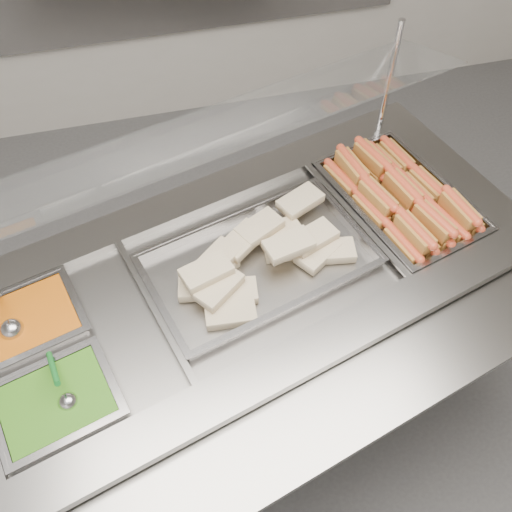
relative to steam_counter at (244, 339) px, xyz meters
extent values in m
plane|color=#505053|center=(-0.10, -0.43, -0.47)|extent=(6.00, 6.00, 0.00)
cube|color=gray|center=(0.00, 0.00, -0.01)|extent=(2.02, 1.26, 0.91)
cube|color=gray|center=(0.10, -0.35, 0.46)|extent=(1.92, 0.66, 0.03)
cube|color=gray|center=(-0.10, 0.35, 0.46)|extent=(1.92, 0.66, 0.03)
cube|color=gray|center=(0.88, 0.25, 0.46)|extent=(0.29, 0.61, 0.03)
cube|color=black|center=(0.00, 0.00, 0.34)|extent=(1.78, 1.03, 0.02)
cube|color=gray|center=(0.43, 0.12, 0.47)|extent=(0.18, 0.58, 0.01)
cube|color=gray|center=(-0.30, -0.08, 0.47)|extent=(0.18, 0.58, 0.01)
cube|color=gray|center=(0.14, -0.52, 0.42)|extent=(1.88, 0.76, 0.02)
cylinder|color=silver|center=(0.69, 0.54, 0.70)|extent=(0.02, 0.02, 0.46)
cube|color=silver|center=(-0.06, 0.21, 0.87)|extent=(1.74, 0.76, 0.09)
cube|color=#B5430A|center=(-0.69, -0.04, 0.43)|extent=(0.34, 0.30, 0.09)
cube|color=#186510|center=(-0.61, -0.33, 0.43)|extent=(0.34, 0.30, 0.09)
cube|color=#8E5F1D|center=(0.55, -0.04, 0.45)|extent=(0.09, 0.16, 0.05)
cylinder|color=#BA3321|center=(0.55, -0.04, 0.47)|extent=(0.07, 0.17, 0.03)
cube|color=#8E5F1D|center=(0.50, 0.14, 0.45)|extent=(0.10, 0.17, 0.05)
cylinder|color=#BA3321|center=(0.50, 0.14, 0.47)|extent=(0.08, 0.17, 0.03)
cube|color=#8E5F1D|center=(0.45, 0.32, 0.45)|extent=(0.10, 0.17, 0.05)
cylinder|color=#BA3321|center=(0.45, 0.32, 0.47)|extent=(0.08, 0.17, 0.03)
cube|color=#8E5F1D|center=(0.61, -0.02, 0.45)|extent=(0.09, 0.16, 0.05)
cylinder|color=#BA3321|center=(0.61, -0.02, 0.47)|extent=(0.07, 0.17, 0.03)
cube|color=#8E5F1D|center=(0.56, 0.16, 0.45)|extent=(0.10, 0.17, 0.05)
cylinder|color=#BA3321|center=(0.56, 0.16, 0.47)|extent=(0.08, 0.17, 0.03)
cube|color=#8E5F1D|center=(0.51, 0.33, 0.45)|extent=(0.09, 0.17, 0.05)
cylinder|color=#BA3321|center=(0.51, 0.33, 0.47)|extent=(0.08, 0.17, 0.03)
cube|color=#8E5F1D|center=(0.68, 0.00, 0.45)|extent=(0.10, 0.17, 0.05)
cylinder|color=#BA3321|center=(0.68, 0.00, 0.47)|extent=(0.08, 0.17, 0.03)
cube|color=#8E5F1D|center=(0.63, 0.18, 0.45)|extent=(0.09, 0.16, 0.05)
cylinder|color=#BA3321|center=(0.63, 0.18, 0.47)|extent=(0.07, 0.17, 0.03)
cube|color=#8E5F1D|center=(0.58, 0.35, 0.45)|extent=(0.09, 0.16, 0.05)
cylinder|color=#BA3321|center=(0.58, 0.35, 0.47)|extent=(0.08, 0.17, 0.03)
cube|color=#8E5F1D|center=(0.74, 0.02, 0.45)|extent=(0.10, 0.17, 0.05)
cylinder|color=#BA3321|center=(0.74, 0.02, 0.47)|extent=(0.08, 0.17, 0.03)
cube|color=#8E5F1D|center=(0.69, 0.19, 0.45)|extent=(0.09, 0.16, 0.05)
cylinder|color=#BA3321|center=(0.69, 0.19, 0.47)|extent=(0.08, 0.17, 0.03)
cube|color=#8E5F1D|center=(0.64, 0.37, 0.45)|extent=(0.10, 0.17, 0.05)
cylinder|color=#BA3321|center=(0.64, 0.37, 0.47)|extent=(0.08, 0.17, 0.03)
cube|color=#8E5F1D|center=(0.80, 0.03, 0.45)|extent=(0.10, 0.17, 0.05)
cylinder|color=#BA3321|center=(0.80, 0.03, 0.47)|extent=(0.08, 0.17, 0.03)
cube|color=#8E5F1D|center=(0.75, 0.21, 0.45)|extent=(0.10, 0.17, 0.05)
cylinder|color=#BA3321|center=(0.75, 0.21, 0.47)|extent=(0.08, 0.17, 0.03)
cube|color=#8E5F1D|center=(0.70, 0.39, 0.45)|extent=(0.09, 0.16, 0.05)
cylinder|color=#BA3321|center=(0.70, 0.39, 0.47)|extent=(0.07, 0.17, 0.03)
cube|color=#8E5F1D|center=(0.58, -0.03, 0.50)|extent=(0.09, 0.16, 0.05)
cylinder|color=#BA3321|center=(0.58, -0.03, 0.53)|extent=(0.08, 0.17, 0.03)
cube|color=#8E5F1D|center=(0.53, 0.15, 0.50)|extent=(0.10, 0.17, 0.05)
cylinder|color=#BA3321|center=(0.53, 0.15, 0.53)|extent=(0.08, 0.17, 0.03)
cube|color=#8E5F1D|center=(0.49, 0.32, 0.50)|extent=(0.08, 0.16, 0.05)
cylinder|color=#BA3321|center=(0.49, 0.32, 0.53)|extent=(0.06, 0.17, 0.03)
cube|color=#8E5F1D|center=(0.67, 0.00, 0.50)|extent=(0.10, 0.17, 0.05)
cylinder|color=#BA3321|center=(0.67, 0.00, 0.53)|extent=(0.08, 0.17, 0.03)
cube|color=#8E5F1D|center=(0.63, 0.17, 0.50)|extent=(0.09, 0.16, 0.05)
cylinder|color=#BA3321|center=(0.63, 0.17, 0.53)|extent=(0.07, 0.17, 0.03)
cube|color=#8E5F1D|center=(0.58, 0.35, 0.50)|extent=(0.10, 0.17, 0.05)
cylinder|color=#BA3321|center=(0.58, 0.35, 0.53)|extent=(0.08, 0.17, 0.03)
cube|color=#8E5F1D|center=(0.78, 0.03, 0.50)|extent=(0.08, 0.16, 0.05)
cylinder|color=#BA3321|center=(0.78, 0.03, 0.53)|extent=(0.07, 0.17, 0.03)
cube|color=tan|center=(-0.05, -0.08, 0.46)|extent=(0.17, 0.11, 0.03)
cube|color=tan|center=(0.26, 0.00, 0.46)|extent=(0.18, 0.16, 0.03)
cube|color=tan|center=(0.16, 0.11, 0.46)|extent=(0.17, 0.12, 0.03)
cube|color=tan|center=(-0.14, -0.04, 0.46)|extent=(0.17, 0.12, 0.03)
cube|color=tan|center=(-0.07, -0.16, 0.46)|extent=(0.16, 0.10, 0.03)
cube|color=tan|center=(0.17, 0.05, 0.46)|extent=(0.16, 0.10, 0.03)
cube|color=tan|center=(0.31, 0.00, 0.46)|extent=(0.17, 0.11, 0.03)
cube|color=tan|center=(-0.09, 0.03, 0.46)|extent=(0.18, 0.15, 0.03)
cube|color=tan|center=(-0.08, 0.03, 0.49)|extent=(0.18, 0.17, 0.03)
cube|color=tan|center=(0.09, 0.12, 0.50)|extent=(0.18, 0.15, 0.03)
cube|color=tan|center=(-0.09, -0.08, 0.50)|extent=(0.18, 0.17, 0.03)
cube|color=tan|center=(0.02, 0.09, 0.49)|extent=(0.18, 0.17, 0.03)
cube|color=tan|center=(0.25, 0.04, 0.49)|extent=(0.18, 0.14, 0.03)
cube|color=tan|center=(0.26, 0.21, 0.49)|extent=(0.18, 0.15, 0.03)
cube|color=tan|center=(-0.12, -0.03, 0.53)|extent=(0.18, 0.13, 0.03)
cube|color=tan|center=(0.16, 0.01, 0.52)|extent=(0.17, 0.12, 0.03)
sphere|color=#B3B3B8|center=(-0.72, -0.07, 0.47)|extent=(0.07, 0.07, 0.07)
sphere|color=#B3B3B8|center=(-0.57, -0.34, 0.47)|extent=(0.06, 0.06, 0.06)
cylinder|color=#147326|center=(-0.59, -0.26, 0.53)|extent=(0.06, 0.15, 0.09)
camera|label=1|loc=(-0.23, -1.09, 1.95)|focal=40.00mm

